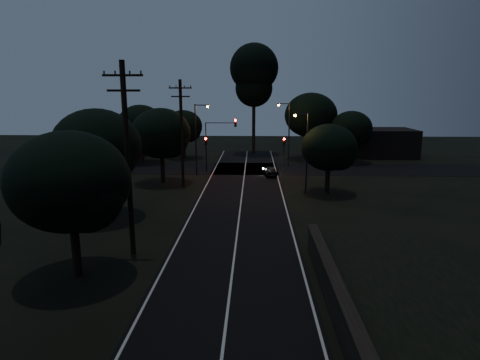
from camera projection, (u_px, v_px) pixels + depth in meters
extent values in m
cube|color=black|center=(239.00, 218.00, 30.33)|extent=(8.00, 70.00, 0.02)
cube|color=black|center=(245.00, 169.00, 49.85)|extent=(60.00, 8.00, 0.02)
cube|color=beige|center=(239.00, 218.00, 30.33)|extent=(0.12, 70.00, 0.01)
cube|color=beige|center=(190.00, 217.00, 30.46)|extent=(0.12, 70.00, 0.01)
cube|color=beige|center=(289.00, 218.00, 30.19)|extent=(0.12, 70.00, 0.01)
cylinder|color=black|center=(128.00, 161.00, 22.53)|extent=(0.30, 0.30, 11.00)
cube|color=black|center=(123.00, 75.00, 21.52)|extent=(2.20, 0.12, 0.12)
cube|color=black|center=(123.00, 90.00, 21.69)|extent=(1.80, 0.12, 0.12)
cylinder|color=black|center=(182.00, 135.00, 39.17)|extent=(0.30, 0.30, 10.50)
cube|color=black|center=(180.00, 88.00, 38.22)|extent=(2.20, 0.12, 0.12)
cube|color=black|center=(180.00, 96.00, 38.39)|extent=(1.80, 0.12, 0.12)
cylinder|color=black|center=(76.00, 250.00, 20.55)|extent=(0.44, 0.44, 2.79)
ellipsoid|color=black|center=(70.00, 181.00, 19.77)|extent=(5.92, 5.92, 5.03)
sphere|color=black|center=(86.00, 196.00, 19.29)|extent=(3.55, 3.55, 3.55)
cylinder|color=black|center=(101.00, 197.00, 30.37)|extent=(0.44, 0.44, 3.00)
ellipsoid|color=black|center=(97.00, 146.00, 29.53)|extent=(6.47, 6.47, 5.50)
sphere|color=black|center=(110.00, 156.00, 29.00)|extent=(3.88, 3.88, 3.88)
cylinder|color=black|center=(163.00, 169.00, 42.03)|extent=(0.44, 0.44, 2.86)
ellipsoid|color=black|center=(161.00, 133.00, 41.23)|extent=(6.11, 6.11, 5.19)
sphere|color=black|center=(170.00, 140.00, 40.73)|extent=(3.67, 3.67, 3.67)
cylinder|color=black|center=(184.00, 149.00, 57.70)|extent=(0.44, 0.44, 2.52)
ellipsoid|color=black|center=(183.00, 126.00, 57.00)|extent=(5.40, 5.40, 4.59)
sphere|color=black|center=(189.00, 131.00, 56.55)|extent=(3.24, 3.24, 3.24)
cylinder|color=black|center=(142.00, 152.00, 53.93)|extent=(0.44, 0.44, 2.87)
ellipsoid|color=black|center=(141.00, 124.00, 53.14)|extent=(6.05, 6.05, 5.14)
sphere|color=black|center=(148.00, 129.00, 52.64)|extent=(3.63, 3.63, 3.63)
cylinder|color=black|center=(310.00, 147.00, 56.98)|extent=(0.44, 0.44, 3.40)
ellipsoid|color=black|center=(311.00, 115.00, 56.03)|extent=(7.32, 7.32, 6.22)
sphere|color=black|center=(321.00, 121.00, 55.42)|extent=(4.39, 4.39, 4.39)
cylinder|color=black|center=(350.00, 153.00, 53.97)|extent=(0.44, 0.44, 2.55)
ellipsoid|color=black|center=(351.00, 128.00, 53.26)|extent=(5.45, 5.45, 4.63)
sphere|color=black|center=(359.00, 133.00, 52.81)|extent=(3.27, 3.27, 3.27)
cylinder|color=black|center=(327.00, 180.00, 37.60)|extent=(0.44, 0.44, 2.41)
ellipsoid|color=black|center=(329.00, 147.00, 36.93)|extent=(5.11, 5.11, 4.34)
sphere|color=black|center=(340.00, 154.00, 36.51)|extent=(3.07, 3.07, 3.07)
cylinder|color=black|center=(254.00, 124.00, 61.53)|extent=(0.50, 0.50, 9.05)
sphere|color=black|center=(254.00, 68.00, 59.75)|extent=(7.24, 7.24, 7.24)
sphere|color=black|center=(254.00, 88.00, 60.38)|extent=(5.60, 5.60, 5.60)
cube|color=black|center=(113.00, 141.00, 59.84)|extent=(10.00, 8.00, 4.40)
cube|color=black|center=(381.00, 142.00, 59.46)|extent=(9.00, 7.00, 4.00)
cylinder|color=black|center=(206.00, 158.00, 47.72)|extent=(0.12, 0.12, 3.20)
cube|color=black|center=(206.00, 141.00, 47.28)|extent=(0.28, 0.22, 0.90)
sphere|color=#FF0705|center=(206.00, 139.00, 47.08)|extent=(0.22, 0.22, 0.22)
cylinder|color=black|center=(284.00, 159.00, 47.40)|extent=(0.12, 0.12, 3.20)
cube|color=black|center=(284.00, 141.00, 46.96)|extent=(0.28, 0.22, 0.90)
sphere|color=#FF0705|center=(284.00, 139.00, 46.76)|extent=(0.22, 0.22, 0.22)
cylinder|color=black|center=(206.00, 151.00, 47.52)|extent=(0.12, 0.12, 5.00)
cube|color=black|center=(235.00, 123.00, 46.69)|extent=(0.28, 0.22, 0.90)
sphere|color=#FF0705|center=(235.00, 120.00, 46.50)|extent=(0.22, 0.22, 0.22)
cube|color=black|center=(221.00, 123.00, 46.75)|extent=(3.50, 0.08, 0.08)
cylinder|color=black|center=(196.00, 140.00, 45.28)|extent=(0.16, 0.16, 8.00)
cube|color=black|center=(201.00, 105.00, 44.42)|extent=(1.40, 0.10, 0.10)
cube|color=black|center=(208.00, 106.00, 44.40)|extent=(0.35, 0.22, 0.12)
sphere|color=orange|center=(208.00, 106.00, 44.43)|extent=(0.26, 0.26, 0.26)
cylinder|color=black|center=(289.00, 135.00, 50.75)|extent=(0.16, 0.16, 8.00)
cube|color=black|center=(284.00, 104.00, 49.94)|extent=(1.40, 0.10, 0.10)
cube|color=black|center=(278.00, 104.00, 49.97)|extent=(0.35, 0.22, 0.12)
sphere|color=orange|center=(278.00, 105.00, 50.00)|extent=(0.26, 0.26, 0.26)
cylinder|color=black|center=(307.00, 153.00, 37.12)|extent=(0.16, 0.16, 7.50)
cube|color=black|center=(302.00, 114.00, 36.36)|extent=(1.20, 0.10, 0.10)
cube|color=black|center=(295.00, 114.00, 36.39)|extent=(0.35, 0.22, 0.12)
sphere|color=orange|center=(295.00, 115.00, 36.41)|extent=(0.26, 0.26, 0.26)
imported|color=black|center=(270.00, 171.00, 45.46)|extent=(1.69, 3.40, 1.11)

